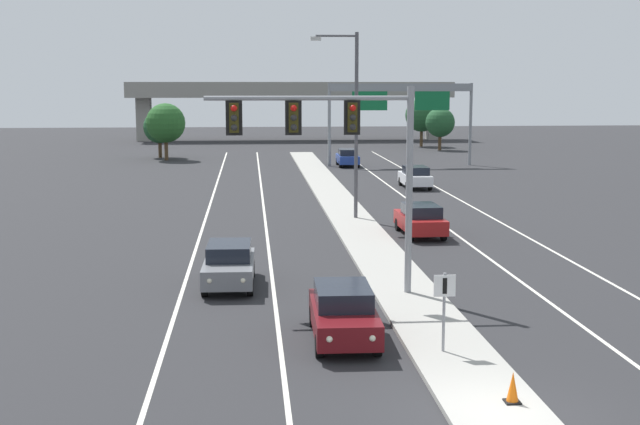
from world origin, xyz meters
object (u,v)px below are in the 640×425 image
Objects in this scene: overhead_signal_mast at (339,142)px; traffic_cone_median_nose at (513,388)px; car_receding_white at (415,177)px; tree_far_right_b at (440,123)px; car_receding_blue at (348,157)px; tree_far_left_b at (160,127)px; tree_far_left_a at (166,123)px; car_oncoming_darkred at (343,313)px; highway_sign_gantry at (401,98)px; median_sign_post at (444,300)px; car_oncoming_grey at (229,264)px; car_receding_red at (420,219)px; tree_far_right_a at (422,115)px; street_lamp_median at (352,114)px.

overhead_signal_mast is 9.73× the size of traffic_cone_median_nose.
car_receding_white is 35.68m from tree_far_right_b.
car_receding_white is 16.77m from car_receding_blue.
tree_far_right_b is at bearing 13.28° from tree_far_left_b.
car_receding_blue is at bearing -24.01° from tree_far_left_a.
car_oncoming_darkred is 52.71m from car_receding_blue.
traffic_cone_median_nose is (-5.87, -41.46, -0.31)m from car_receding_white.
overhead_signal_mast is 0.54× the size of highway_sign_gantry.
overhead_signal_mast is 67.78m from tree_far_right_b.
car_oncoming_grey is (-6.05, 8.76, -0.77)m from median_sign_post.
highway_sign_gantry is at bearing -24.72° from tree_far_left_b.
overhead_signal_mast is 13.74m from car_receding_red.
tree_far_right_a is (14.52, 81.63, 3.20)m from traffic_cone_median_nose.
overhead_signal_mast is at bearing 85.46° from car_oncoming_darkred.
car_oncoming_darkred is at bearing -79.45° from tree_far_left_b.
tree_far_right_b is (13.05, 53.41, 2.29)m from car_receding_red.
car_receding_red reaches higher than traffic_cone_median_nose.
car_receding_white is at bearing -50.31° from tree_far_left_a.
street_lamp_median is 2.22× the size of car_oncoming_grey.
overhead_signal_mast is 1.60× the size of car_oncoming_grey.
tree_far_left_b is at bearing -166.72° from tree_far_right_b.
tree_far_left_b is at bearing 155.28° from highway_sign_gantry.
street_lamp_median reaches higher than car_oncoming_darkred.
highway_sign_gantry reaches higher than tree_far_right_b.
car_oncoming_grey is (-3.87, 2.08, -4.64)m from overhead_signal_mast.
tree_far_right_a reaches higher than median_sign_post.
median_sign_post is 0.22× the size of street_lamp_median.
overhead_signal_mast is 48.00m from car_receding_blue.
car_oncoming_grey is at bearing -102.05° from car_receding_blue.
tree_far_right_b is at bearing -81.22° from tree_far_right_a.
tree_far_right_a is (14.94, 54.25, -2.09)m from street_lamp_median.
car_oncoming_grey is 13.36m from car_receding_red.
car_receding_red is at bearing -103.73° from tree_far_right_b.
tree_far_right_a is (21.30, 69.01, 2.89)m from car_oncoming_grey.
car_oncoming_darkred is 6.53m from traffic_cone_median_nose.
median_sign_post is 79.28m from tree_far_right_a.
car_oncoming_darkred reaches higher than traffic_cone_median_nose.
overhead_signal_mast is 0.72× the size of street_lamp_median.
tree_far_left_b is at bearing 100.55° from car_oncoming_darkred.
street_lamp_median is 2.22× the size of car_oncoming_darkred.
car_oncoming_darkred is (-2.88, -21.76, -4.97)m from street_lamp_median.
overhead_signal_mast is 1.51× the size of tree_far_right_b.
street_lamp_median is 2.22× the size of car_receding_blue.
car_receding_blue is at bearing -125.15° from tree_far_right_b.
tree_far_right_b is (22.20, 63.13, 2.29)m from car_oncoming_grey.
overhead_signal_mast is at bearing 108.07° from median_sign_post.
overhead_signal_mast is at bearing -114.13° from car_receding_red.
street_lamp_median reaches higher than tree_far_left_b.
car_receding_white is 0.34× the size of highway_sign_gantry.
car_receding_white is 6.07× the size of traffic_cone_median_nose.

